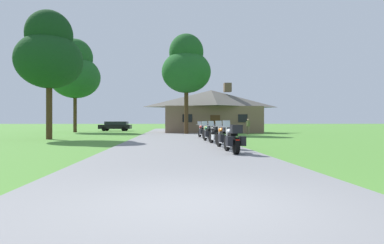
% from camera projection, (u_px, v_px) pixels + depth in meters
% --- Properties ---
extents(ground_plane, '(500.00, 500.00, 0.00)m').
position_uv_depth(ground_plane, '(175.00, 139.00, 24.71)').
color(ground_plane, '#4C8433').
extents(asphalt_driveway, '(6.40, 80.00, 0.06)m').
position_uv_depth(asphalt_driveway, '(175.00, 140.00, 22.71)').
color(asphalt_driveway, slate).
rests_on(asphalt_driveway, ground).
extents(motorcycle_silver_nearest_to_camera, '(0.79, 2.08, 1.30)m').
position_uv_depth(motorcycle_silver_nearest_to_camera, '(233.00, 139.00, 12.61)').
color(motorcycle_silver_nearest_to_camera, black).
rests_on(motorcycle_silver_nearest_to_camera, asphalt_driveway).
extents(motorcycle_orange_second_in_row, '(0.86, 2.08, 1.30)m').
position_uv_depth(motorcycle_orange_second_in_row, '(224.00, 137.00, 14.97)').
color(motorcycle_orange_second_in_row, black).
rests_on(motorcycle_orange_second_in_row, asphalt_driveway).
extents(motorcycle_black_third_in_row, '(0.72, 2.08, 1.30)m').
position_uv_depth(motorcycle_black_third_in_row, '(215.00, 134.00, 17.86)').
color(motorcycle_black_third_in_row, black).
rests_on(motorcycle_black_third_in_row, asphalt_driveway).
extents(motorcycle_green_fourth_in_row, '(0.90, 2.08, 1.30)m').
position_uv_depth(motorcycle_green_fourth_in_row, '(209.00, 133.00, 20.28)').
color(motorcycle_green_fourth_in_row, black).
rests_on(motorcycle_green_fourth_in_row, asphalt_driveway).
extents(motorcycle_yellow_fifth_in_row, '(0.84, 2.07, 1.30)m').
position_uv_depth(motorcycle_yellow_fifth_in_row, '(208.00, 132.00, 22.65)').
color(motorcycle_yellow_fifth_in_row, black).
rests_on(motorcycle_yellow_fifth_in_row, asphalt_driveway).
extents(motorcycle_red_farthest_in_row, '(0.94, 2.07, 1.30)m').
position_uv_depth(motorcycle_red_farthest_in_row, '(203.00, 131.00, 25.29)').
color(motorcycle_red_farthest_in_row, black).
rests_on(motorcycle_red_farthest_in_row, asphalt_driveway).
extents(stone_lodge, '(12.07, 7.22, 6.19)m').
position_uv_depth(stone_lodge, '(211.00, 111.00, 39.81)').
color(stone_lodge, brown).
rests_on(stone_lodge, ground).
extents(bystander_olive_shirt_near_lodge, '(0.37, 0.49, 1.67)m').
position_uv_depth(bystander_olive_shirt_near_lodge, '(248.00, 126.00, 33.71)').
color(bystander_olive_shirt_near_lodge, '#75664C').
rests_on(bystander_olive_shirt_near_lodge, ground).
extents(tree_by_lodge_front, '(5.24, 5.24, 10.71)m').
position_uv_depth(tree_by_lodge_front, '(186.00, 66.00, 34.04)').
color(tree_by_lodge_front, '#422D19').
rests_on(tree_by_lodge_front, ground).
extents(tree_left_far, '(6.34, 6.34, 11.99)m').
position_uv_depth(tree_left_far, '(75.00, 71.00, 40.96)').
color(tree_left_far, '#422D19').
rests_on(tree_left_far, ground).
extents(tree_left_near, '(4.89, 4.89, 9.69)m').
position_uv_depth(tree_left_near, '(49.00, 53.00, 23.98)').
color(tree_left_near, '#422D19').
rests_on(tree_left_near, ground).
extents(parked_black_suv_far_left, '(4.71, 2.14, 1.40)m').
position_uv_depth(parked_black_suv_far_left, '(116.00, 126.00, 47.09)').
color(parked_black_suv_far_left, black).
rests_on(parked_black_suv_far_left, ground).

